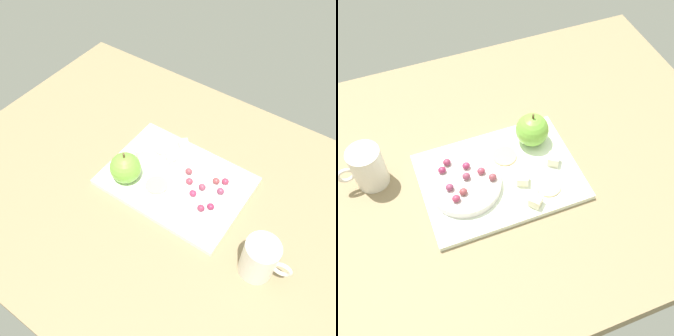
% 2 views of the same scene
% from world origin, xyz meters
% --- Properties ---
extents(table, '(1.18, 0.80, 0.05)m').
position_xyz_m(table, '(0.00, 0.00, 0.02)').
color(table, '#8C7754').
rests_on(table, ground).
extents(platter, '(0.34, 0.24, 0.01)m').
position_xyz_m(platter, '(-0.02, 0.04, 0.05)').
color(platter, white).
rests_on(platter, table).
extents(serving_dish, '(0.16, 0.16, 0.02)m').
position_xyz_m(serving_dish, '(0.06, 0.04, 0.07)').
color(serving_dish, white).
rests_on(serving_dish, platter).
extents(apple_whole, '(0.07, 0.07, 0.07)m').
position_xyz_m(apple_whole, '(-0.12, -0.03, 0.10)').
color(apple_whole, '#70B23B').
rests_on(apple_whole, platter).
extents(apple_stem, '(0.00, 0.00, 0.01)m').
position_xyz_m(apple_stem, '(-0.12, -0.03, 0.14)').
color(apple_stem, brown).
rests_on(apple_stem, apple_whole).
extents(cheese_cube_0, '(0.03, 0.03, 0.02)m').
position_xyz_m(cheese_cube_0, '(-0.06, 0.13, 0.07)').
color(cheese_cube_0, '#EFE6C2').
rests_on(cheese_cube_0, platter).
extents(cheese_cube_1, '(0.03, 0.03, 0.02)m').
position_xyz_m(cheese_cube_1, '(-0.14, 0.05, 0.07)').
color(cheese_cube_1, '#F4EDCC').
rests_on(cheese_cube_1, platter).
extents(cheese_cube_2, '(0.03, 0.03, 0.02)m').
position_xyz_m(cheese_cube_2, '(-0.06, 0.07, 0.07)').
color(cheese_cube_2, '#F7EDC3').
rests_on(cheese_cube_2, platter).
extents(cracker_0, '(0.05, 0.05, 0.00)m').
position_xyz_m(cracker_0, '(-0.05, -0.01, 0.06)').
color(cracker_0, '#DDB27F').
rests_on(cracker_0, platter).
extents(cracker_1, '(0.05, 0.05, 0.00)m').
position_xyz_m(cracker_1, '(-0.11, 0.10, 0.06)').
color(cracker_1, '#E1B889').
rests_on(cracker_1, platter).
extents(grape_0, '(0.02, 0.02, 0.01)m').
position_xyz_m(grape_0, '(0.08, -0.02, 0.09)').
color(grape_0, '#862C49').
rests_on(grape_0, serving_dish).
extents(grape_1, '(0.02, 0.02, 0.02)m').
position_xyz_m(grape_1, '(0.00, 0.06, 0.09)').
color(grape_1, '#8E3F49').
rests_on(grape_1, serving_dish).
extents(grape_2, '(0.02, 0.02, 0.01)m').
position_xyz_m(grape_2, '(0.04, 0.01, 0.09)').
color(grape_2, '#962D51').
rests_on(grape_2, serving_dish).
extents(grape_3, '(0.02, 0.02, 0.01)m').
position_xyz_m(grape_3, '(0.07, 0.07, 0.09)').
color(grape_3, brown).
rests_on(grape_3, serving_dish).
extents(grape_4, '(0.02, 0.02, 0.02)m').
position_xyz_m(grape_4, '(0.09, 0.05, 0.09)').
color(grape_4, '#853756').
rests_on(grape_4, serving_dish).
extents(grape_5, '(0.02, 0.02, 0.02)m').
position_xyz_m(grape_5, '(0.02, 0.03, 0.09)').
color(grape_5, '#9A374B').
rests_on(grape_5, serving_dish).
extents(grape_6, '(0.02, 0.02, 0.01)m').
position_xyz_m(grape_6, '(0.09, 0.00, 0.09)').
color(grape_6, '#872649').
rests_on(grape_6, serving_dish).
extents(grape_7, '(0.02, 0.02, 0.02)m').
position_xyz_m(grape_7, '(0.05, 0.03, 0.09)').
color(grape_7, '#8B3B53').
rests_on(grape_7, serving_dish).
extents(grape_8, '(0.02, 0.02, 0.02)m').
position_xyz_m(grape_8, '(0.09, 0.08, 0.09)').
color(grape_8, '#96304C').
rests_on(grape_8, serving_dish).
extents(cup, '(0.10, 0.07, 0.10)m').
position_xyz_m(cup, '(0.24, -0.06, 0.10)').
color(cup, silver).
rests_on(cup, table).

